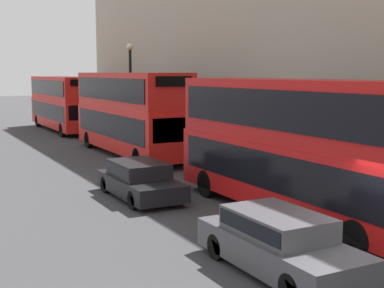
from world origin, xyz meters
name	(u,v)px	position (x,y,z in m)	size (l,w,h in m)	color
ground_plane	(381,279)	(0.00, 0.00, 0.00)	(200.00, 200.00, 0.00)	#38383A
bus_leading	(298,142)	(1.60, 4.96, 2.39)	(2.59, 10.71, 4.34)	red
bus_second_in_queue	(130,110)	(1.60, 19.31, 2.50)	(2.59, 11.15, 4.54)	red
bus_third_in_queue	(63,101)	(1.60, 33.56, 2.33)	(2.59, 11.30, 4.22)	red
car_dark_sedan	(279,241)	(-1.80, 1.39, 0.74)	(1.81, 4.53, 1.40)	#47474C
car_hatchback	(139,179)	(-1.80, 9.72, 0.71)	(1.85, 4.45, 1.33)	black
street_lamp	(130,82)	(3.52, 24.01, 3.95)	(0.44, 0.44, 6.37)	black
pedestrian	(112,122)	(4.51, 30.40, 0.82)	(0.36, 0.36, 1.78)	maroon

